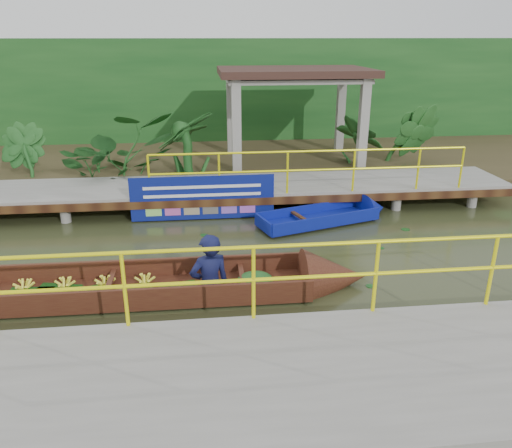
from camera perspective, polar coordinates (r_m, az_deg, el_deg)
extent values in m
plane|color=#2B3118|center=(9.58, -7.01, -4.70)|extent=(80.00, 80.00, 0.00)
cube|color=#342C1A|center=(16.62, -6.96, 7.15)|extent=(30.00, 8.00, 0.45)
cube|color=gray|center=(12.68, -7.05, 4.14)|extent=(16.00, 2.00, 0.15)
cube|color=#32190D|center=(11.75, -7.06, 2.38)|extent=(16.00, 0.12, 0.18)
cylinder|color=yellow|center=(11.77, 6.34, 8.28)|extent=(7.50, 0.05, 0.05)
cylinder|color=yellow|center=(11.87, 6.25, 6.16)|extent=(7.50, 0.05, 0.05)
cylinder|color=yellow|center=(11.88, 6.24, 5.92)|extent=(0.05, 0.05, 1.00)
cylinder|color=gray|center=(12.72, -25.33, 0.96)|extent=(0.24, 0.24, 0.55)
cylinder|color=gray|center=(14.16, -23.40, 3.15)|extent=(0.24, 0.24, 0.55)
cylinder|color=gray|center=(12.20, -16.44, 1.37)|extent=(0.24, 0.24, 0.55)
cylinder|color=gray|center=(13.70, -15.39, 3.58)|extent=(0.24, 0.24, 0.55)
cylinder|color=gray|center=(12.00, -7.01, 1.77)|extent=(0.24, 0.24, 0.55)
cylinder|color=gray|center=(13.53, -6.99, 3.96)|extent=(0.24, 0.24, 0.55)
cylinder|color=gray|center=(12.13, 2.47, 2.13)|extent=(0.24, 0.24, 0.55)
cylinder|color=gray|center=(13.64, 1.46, 4.26)|extent=(0.24, 0.24, 0.55)
cylinder|color=gray|center=(12.59, 11.52, 2.41)|extent=(0.24, 0.24, 0.55)
cylinder|color=gray|center=(14.05, 9.59, 4.46)|extent=(0.24, 0.24, 0.55)
cylinder|color=gray|center=(13.33, 19.75, 2.61)|extent=(0.24, 0.24, 0.55)
cylinder|color=gray|center=(14.71, 17.13, 4.56)|extent=(0.24, 0.24, 0.55)
cylinder|color=gray|center=(12.00, -7.01, 1.77)|extent=(0.24, 0.24, 0.55)
cube|color=gray|center=(5.91, 3.03, -19.22)|extent=(18.00, 2.40, 0.70)
cylinder|color=yellow|center=(6.17, 1.56, -2.58)|extent=(10.00, 0.05, 0.05)
cylinder|color=yellow|center=(6.36, 1.52, -6.30)|extent=(10.00, 0.05, 0.05)
cylinder|color=yellow|center=(6.38, 1.51, -6.70)|extent=(0.05, 0.05, 1.00)
cube|color=gray|center=(14.02, -2.24, 10.50)|extent=(0.25, 0.25, 2.80)
cube|color=gray|center=(14.72, 12.13, 10.55)|extent=(0.25, 0.25, 2.80)
cube|color=gray|center=(16.38, -2.88, 11.98)|extent=(0.25, 0.25, 2.80)
cube|color=gray|center=(16.98, 9.61, 12.04)|extent=(0.25, 0.25, 2.80)
cube|color=gray|center=(15.26, 4.37, 16.22)|extent=(4.00, 2.60, 0.12)
cube|color=#35201A|center=(15.25, 4.39, 16.97)|extent=(4.40, 3.00, 0.20)
cube|color=#154418|center=(18.78, -7.18, 14.20)|extent=(30.00, 0.80, 4.00)
cube|color=#3A1710|center=(9.01, -23.29, -7.64)|extent=(8.85, 1.16, 0.07)
cube|color=#3A1710|center=(9.41, -22.51, -5.23)|extent=(8.85, 0.12, 0.38)
cube|color=#3A1710|center=(8.48, -24.47, -8.46)|extent=(8.85, 0.12, 0.38)
cone|color=#3A1710|center=(8.81, 8.94, -6.07)|extent=(1.11, 1.07, 1.06)
ellipsoid|color=#154418|center=(8.56, -0.08, -6.45)|extent=(0.62, 0.49, 0.29)
imported|color=#10143D|center=(8.16, -5.50, -1.21)|extent=(0.80, 0.64, 1.90)
cube|color=navy|center=(11.60, 7.09, 0.42)|extent=(2.90, 1.65, 0.09)
cube|color=navy|center=(11.90, 6.08, 1.56)|extent=(2.66, 0.91, 0.28)
cube|color=navy|center=(11.23, 8.21, 0.27)|extent=(2.66, 0.91, 0.28)
cube|color=navy|center=(10.93, 0.88, -0.08)|extent=(0.31, 0.81, 0.28)
cone|color=navy|center=(12.44, 13.33, 1.69)|extent=(0.77, 0.91, 0.78)
cube|color=#32190D|center=(11.32, 5.12, 0.79)|extent=(0.35, 0.82, 0.05)
cube|color=navy|center=(11.69, -6.10, 2.99)|extent=(3.34, 0.03, 1.04)
cube|color=white|center=(11.59, -6.15, 4.23)|extent=(2.71, 0.01, 0.07)
cube|color=white|center=(11.65, -6.11, 3.29)|extent=(2.71, 0.01, 0.07)
imported|color=#154418|center=(15.06, -25.29, 7.66)|extent=(1.18, 1.18, 1.47)
imported|color=#154418|center=(14.45, -15.81, 8.38)|extent=(1.18, 1.18, 1.47)
imported|color=#154418|center=(14.26, -7.77, 8.81)|extent=(1.18, 1.18, 1.47)
imported|color=#154418|center=(14.99, 11.94, 9.14)|extent=(1.18, 1.18, 1.47)
imported|color=#154418|center=(15.52, 17.28, 9.04)|extent=(1.18, 1.18, 1.47)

